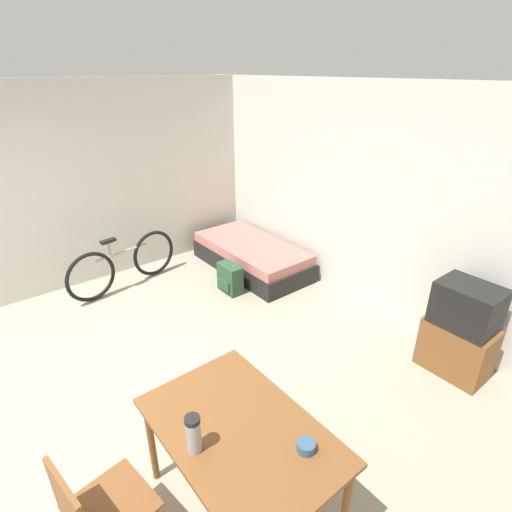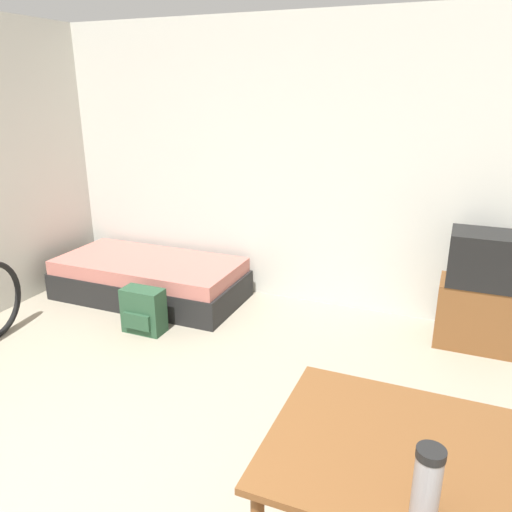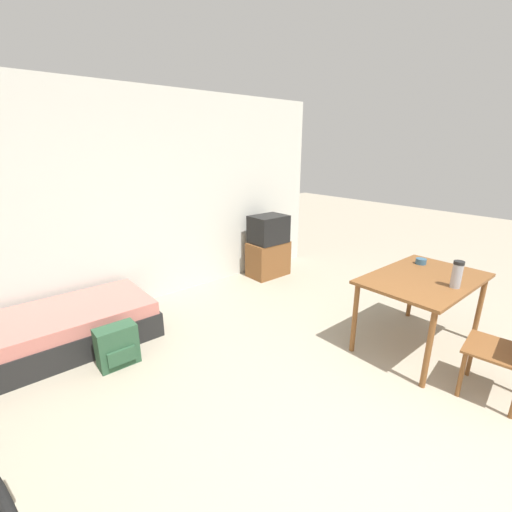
{
  "view_description": "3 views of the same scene",
  "coord_description": "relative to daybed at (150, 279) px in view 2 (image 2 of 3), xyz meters",
  "views": [
    {
      "loc": [
        3.09,
        -0.13,
        2.8
      ],
      "look_at": [
        0.12,
        2.23,
        1.01
      ],
      "focal_mm": 28.0,
      "sensor_mm": 36.0,
      "label": 1
    },
    {
      "loc": [
        1.57,
        -0.75,
        2.07
      ],
      "look_at": [
        0.41,
        2.06,
        1.03
      ],
      "focal_mm": 35.0,
      "sensor_mm": 36.0,
      "label": 2
    },
    {
      "loc": [
        -1.67,
        -0.44,
        2.01
      ],
      "look_at": [
        0.29,
        1.9,
        1.02
      ],
      "focal_mm": 24.0,
      "sensor_mm": 36.0,
      "label": 3
    }
  ],
  "objects": [
    {
      "name": "thermos_flask",
      "position": [
        2.84,
        -2.63,
        0.71
      ],
      "size": [
        0.09,
        0.09,
        0.25
      ],
      "color": "#99999E",
      "rests_on": "dining_table"
    },
    {
      "name": "daybed",
      "position": [
        0.0,
        0.0,
        0.0
      ],
      "size": [
        1.9,
        0.92,
        0.41
      ],
      "color": "black",
      "rests_on": "ground_plane"
    },
    {
      "name": "tv",
      "position": [
        3.08,
        0.19,
        0.28
      ],
      "size": [
        0.63,
        0.42,
        0.98
      ],
      "color": "brown",
      "rests_on": "ground_plane"
    },
    {
      "name": "backpack",
      "position": [
        0.38,
        -0.67,
        -0.0
      ],
      "size": [
        0.37,
        0.22,
        0.4
      ],
      "color": "#284C33",
      "rests_on": "ground_plane"
    },
    {
      "name": "dining_table",
      "position": [
        2.88,
        -2.33,
        0.48
      ],
      "size": [
        1.3,
        0.85,
        0.77
      ],
      "color": "brown",
      "rests_on": "ground_plane"
    },
    {
      "name": "wall_back",
      "position": [
        1.25,
        0.57,
        1.15
      ],
      "size": [
        5.78,
        0.06,
        2.7
      ],
      "color": "silver",
      "rests_on": "ground_plane"
    }
  ]
}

